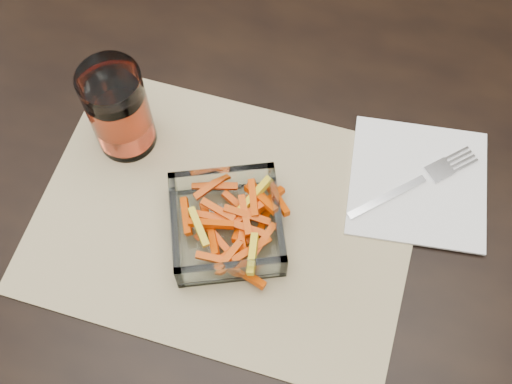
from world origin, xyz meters
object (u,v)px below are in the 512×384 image
at_px(fork, 417,182).
at_px(dining_table, 280,216).
at_px(glass_bowl, 227,226).
at_px(tumbler, 119,112).

bearing_deg(fork, dining_table, -116.91).
distance_m(dining_table, fork, 0.19).
xyz_separation_m(dining_table, fork, (0.16, 0.05, 0.10)).
distance_m(glass_bowl, tumbler, 0.19).
bearing_deg(dining_table, fork, 17.60).
relative_size(dining_table, tumbler, 12.24).
height_order(glass_bowl, tumbler, tumbler).
distance_m(dining_table, tumbler, 0.26).
bearing_deg(fork, tumbler, -128.59).
xyz_separation_m(dining_table, tumbler, (-0.21, 0.01, 0.15)).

